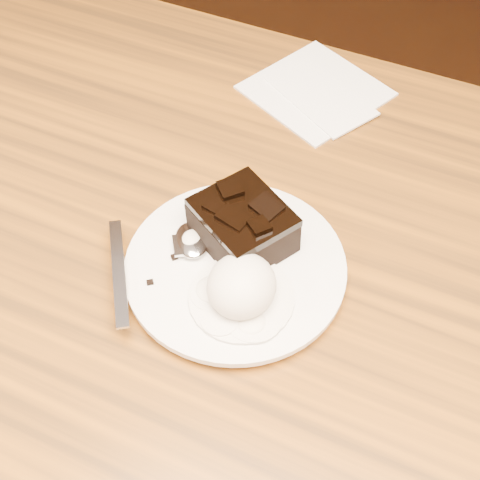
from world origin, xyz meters
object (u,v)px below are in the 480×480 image
at_px(brownie, 243,228).
at_px(ice_cream_scoop, 242,286).
at_px(spoon, 192,241).
at_px(plate, 235,270).
at_px(napkin, 316,90).
at_px(dining_table, 247,470).

distance_m(brownie, ice_cream_scoop, 0.06).
xyz_separation_m(brownie, spoon, (-0.04, -0.02, -0.01)).
distance_m(brownie, spoon, 0.05).
bearing_deg(ice_cream_scoop, plate, 123.05).
distance_m(spoon, napkin, 0.27).
bearing_deg(brownie, dining_table, -60.30).
xyz_separation_m(dining_table, ice_cream_scoop, (-0.01, 0.00, 0.41)).
bearing_deg(napkin, brownie, -85.30).
height_order(plate, ice_cream_scoop, ice_cream_scoop).
bearing_deg(dining_table, plate, 130.44).
xyz_separation_m(brownie, ice_cream_scoop, (0.03, -0.06, 0.00)).
height_order(ice_cream_scoop, spoon, ice_cream_scoop).
xyz_separation_m(dining_table, brownie, (-0.04, 0.06, 0.41)).
bearing_deg(dining_table, brownie, 119.70).
xyz_separation_m(brownie, napkin, (-0.02, 0.25, -0.03)).
relative_size(ice_cream_scoop, napkin, 0.46).
distance_m(dining_table, plate, 0.39).
bearing_deg(spoon, napkin, 51.29).
height_order(brownie, ice_cream_scoop, ice_cream_scoop).
xyz_separation_m(plate, brownie, (-0.01, 0.03, 0.03)).
bearing_deg(plate, napkin, 95.35).
distance_m(plate, ice_cream_scoop, 0.05).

